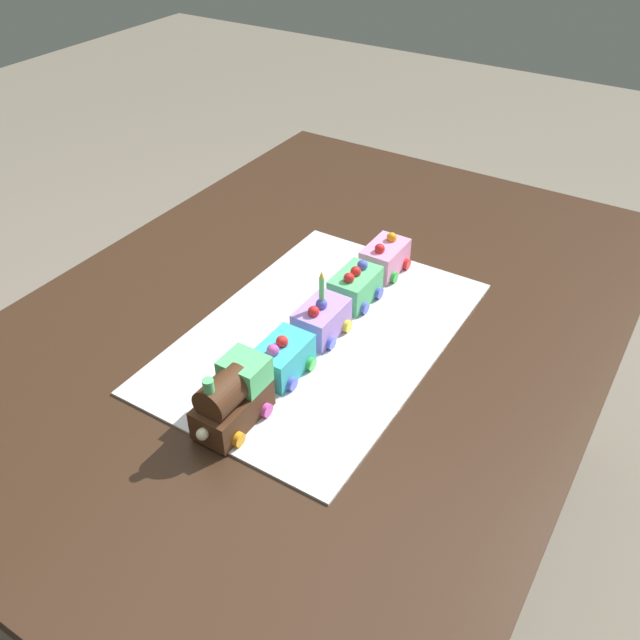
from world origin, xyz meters
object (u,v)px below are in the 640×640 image
at_px(dining_table, 322,353).
at_px(cake_locomotive, 232,397).
at_px(birthday_candle, 322,286).
at_px(cake_car_hopper_turquoise, 283,358).
at_px(cake_car_caboose_bubblegum, 385,258).
at_px(cake_car_flatbed_mint_green, 355,286).
at_px(cake_car_gondola_lavender, 321,320).

relative_size(dining_table, cake_locomotive, 10.00).
distance_m(cake_locomotive, birthday_candle, 0.25).
xyz_separation_m(cake_car_hopper_turquoise, birthday_candle, (0.12, 0.00, 0.07)).
bearing_deg(cake_car_caboose_bubblegum, cake_locomotive, 180.00).
bearing_deg(cake_car_caboose_bubblegum, cake_car_flatbed_mint_green, 180.00).
relative_size(cake_locomotive, cake_car_caboose_bubblegum, 1.40).
height_order(cake_locomotive, birthday_candle, birthday_candle).
height_order(cake_car_caboose_bubblegum, birthday_candle, birthday_candle).
xyz_separation_m(dining_table, cake_locomotive, (-0.31, -0.04, 0.16)).
relative_size(dining_table, birthday_candle, 25.14).
relative_size(cake_car_hopper_turquoise, cake_car_caboose_bubblegum, 1.00).
bearing_deg(cake_locomotive, cake_car_hopper_turquoise, -0.00).
xyz_separation_m(cake_car_gondola_lavender, birthday_candle, (0.00, 0.00, 0.07)).
bearing_deg(dining_table, cake_car_hopper_turquoise, -168.32).
xyz_separation_m(cake_locomotive, cake_car_gondola_lavender, (0.25, -0.00, -0.02)).
distance_m(dining_table, cake_car_hopper_turquoise, 0.23).
height_order(cake_car_gondola_lavender, cake_car_caboose_bubblegum, same).
distance_m(cake_car_gondola_lavender, birthday_candle, 0.07).
distance_m(cake_locomotive, cake_car_hopper_turquoise, 0.13).
distance_m(cake_locomotive, cake_car_gondola_lavender, 0.25).
xyz_separation_m(cake_car_hopper_turquoise, cake_car_flatbed_mint_green, (0.24, 0.00, 0.00)).
bearing_deg(cake_car_hopper_turquoise, cake_locomotive, 180.00).
bearing_deg(cake_car_caboose_bubblegum, birthday_candle, 180.00).
bearing_deg(cake_locomotive, cake_car_gondola_lavender, -0.00).
relative_size(cake_locomotive, birthday_candle, 2.51).
bearing_deg(cake_car_flatbed_mint_green, birthday_candle, 180.00).
bearing_deg(cake_car_hopper_turquoise, cake_car_caboose_bubblegum, 0.00).
bearing_deg(cake_car_flatbed_mint_green, dining_table, 144.81).
relative_size(cake_locomotive, cake_car_flatbed_mint_green, 1.40).
relative_size(dining_table, cake_car_flatbed_mint_green, 14.00).
xyz_separation_m(cake_car_hopper_turquoise, cake_car_gondola_lavender, (0.12, 0.00, 0.00)).
bearing_deg(dining_table, birthday_candle, -149.38).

